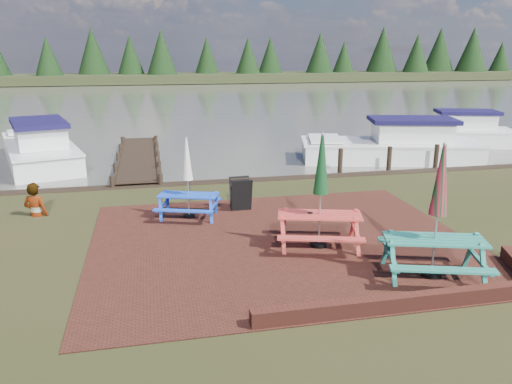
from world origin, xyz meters
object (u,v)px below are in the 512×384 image
at_px(boat_jetty, 40,149).
at_px(person, 33,183).
at_px(chalkboard, 241,194).
at_px(picnic_table_red, 320,209).
at_px(picnic_table_teal, 436,233).
at_px(boat_near, 394,147).
at_px(picnic_table_blue, 188,191).
at_px(jetty, 138,157).
at_px(boat_far, 453,134).

relative_size(boat_jetty, person, 4.10).
distance_m(chalkboard, boat_jetty, 11.10).
bearing_deg(picnic_table_red, picnic_table_teal, -33.66).
distance_m(picnic_table_teal, boat_near, 12.18).
relative_size(picnic_table_blue, boat_jetty, 0.29).
xyz_separation_m(chalkboard, jetty, (-2.99, 7.61, -0.38)).
bearing_deg(boat_near, picnic_table_teal, 170.85).
xyz_separation_m(picnic_table_blue, chalkboard, (1.52, 0.36, -0.29)).
xyz_separation_m(chalkboard, boat_jetty, (-7.02, 8.60, -0.06)).
height_order(picnic_table_teal, boat_far, picnic_table_teal).
xyz_separation_m(picnic_table_teal, boat_near, (4.82, 11.17, -0.55)).
height_order(boat_jetty, person, person).
relative_size(boat_near, boat_far, 1.22).
bearing_deg(picnic_table_blue, picnic_table_red, -25.90).
xyz_separation_m(jetty, boat_jetty, (-4.04, 0.98, 0.32)).
relative_size(picnic_table_red, chalkboard, 2.80).
xyz_separation_m(picnic_table_blue, boat_jetty, (-5.51, 8.96, -0.34)).
distance_m(chalkboard, boat_near, 9.90).
bearing_deg(boat_far, chalkboard, 142.72).
xyz_separation_m(picnic_table_teal, boat_far, (9.51, 14.03, -0.58)).
xyz_separation_m(boat_jetty, boat_near, (14.85, -2.55, -0.02)).
bearing_deg(boat_jetty, picnic_table_teal, -70.33).
bearing_deg(chalkboard, jetty, 108.91).
height_order(picnic_table_teal, boat_jetty, picnic_table_teal).
bearing_deg(person, chalkboard, -166.69).
distance_m(picnic_table_teal, person, 10.46).
bearing_deg(person, jetty, -90.86).
bearing_deg(chalkboard, picnic_table_teal, -62.06).
bearing_deg(picnic_table_red, jetty, 127.46).
distance_m(chalkboard, boat_far, 15.37).
distance_m(picnic_table_teal, chalkboard, 5.96).
height_order(picnic_table_red, jetty, picnic_table_red).
xyz_separation_m(chalkboard, person, (-5.68, 0.71, 0.45)).
xyz_separation_m(picnic_table_red, picnic_table_blue, (-2.81, 2.75, -0.16)).
bearing_deg(jetty, person, -111.27).
distance_m(jetty, boat_far, 15.57).
relative_size(chalkboard, boat_far, 0.15).
distance_m(boat_jetty, boat_near, 15.07).
bearing_deg(picnic_table_red, boat_far, 62.66).
relative_size(picnic_table_teal, jetty, 0.30).
height_order(chalkboard, boat_jetty, boat_jetty).
relative_size(boat_near, person, 4.22).
height_order(picnic_table_teal, person, picnic_table_teal).
relative_size(picnic_table_red, person, 1.42).
bearing_deg(chalkboard, boat_near, 35.20).
distance_m(jetty, boat_near, 10.93).
bearing_deg(chalkboard, picnic_table_blue, -169.21).
xyz_separation_m(jetty, person, (-2.69, -6.91, 0.83)).
relative_size(jetty, boat_near, 1.14).
bearing_deg(picnic_table_blue, boat_near, 52.98).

